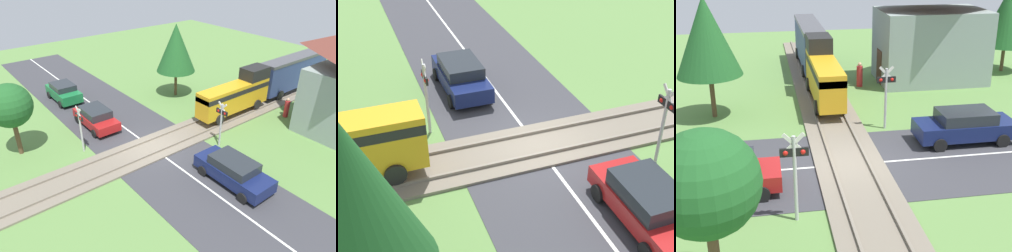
% 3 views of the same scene
% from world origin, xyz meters
% --- Properties ---
extents(ground_plane, '(60.00, 60.00, 0.00)m').
position_xyz_m(ground_plane, '(0.00, 0.00, 0.00)').
color(ground_plane, '#5B8442').
extents(road_surface, '(48.00, 6.40, 0.02)m').
position_xyz_m(road_surface, '(0.00, 0.00, 0.01)').
color(road_surface, '#38383D').
rests_on(road_surface, ground_plane).
extents(track_bed, '(2.80, 48.00, 0.24)m').
position_xyz_m(track_bed, '(0.00, 0.00, 0.07)').
color(track_bed, '#756B5B').
rests_on(track_bed, ground_plane).
extents(train, '(1.58, 14.79, 3.18)m').
position_xyz_m(train, '(0.00, 11.82, 1.87)').
color(train, gold).
rests_on(train, track_bed).
extents(car_near_crossing, '(4.12, 1.89, 1.43)m').
position_xyz_m(car_near_crossing, '(-4.85, -1.44, 0.76)').
color(car_near_crossing, '#A81919').
rests_on(car_near_crossing, ground_plane).
extents(car_far_side, '(4.44, 1.92, 1.49)m').
position_xyz_m(car_far_side, '(5.50, 1.44, 0.79)').
color(car_far_side, '#141E4C').
rests_on(car_far_side, ground_plane).
extents(car_behind_queue, '(3.79, 1.89, 1.49)m').
position_xyz_m(car_behind_queue, '(-10.61, -1.44, 0.79)').
color(car_behind_queue, '#197038').
rests_on(car_behind_queue, ground_plane).
extents(crossing_signal_west_approach, '(0.90, 0.18, 3.08)m').
position_xyz_m(crossing_signal_west_approach, '(-2.40, -3.61, 1.97)').
color(crossing_signal_west_approach, '#B7B7B7').
rests_on(crossing_signal_west_approach, ground_plane).
extents(crossing_signal_east_approach, '(0.90, 0.18, 3.08)m').
position_xyz_m(crossing_signal_east_approach, '(2.40, 3.61, 1.97)').
color(crossing_signal_east_approach, '#B7B7B7').
rests_on(crossing_signal_east_approach, ground_plane).
extents(pedestrian_by_station, '(0.37, 0.37, 1.51)m').
position_xyz_m(pedestrian_by_station, '(2.60, 10.61, 0.69)').
color(pedestrian_by_station, '#B2282D').
rests_on(pedestrian_by_station, ground_plane).
extents(tree_roadside_hedge, '(3.23, 3.23, 6.08)m').
position_xyz_m(tree_roadside_hedge, '(-5.81, 6.67, 4.13)').
color(tree_roadside_hedge, brown).
rests_on(tree_roadside_hedge, ground_plane).
extents(tree_beyond_track, '(2.62, 2.62, 4.59)m').
position_xyz_m(tree_beyond_track, '(-4.64, -6.79, 3.26)').
color(tree_beyond_track, brown).
rests_on(tree_beyond_track, ground_plane).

